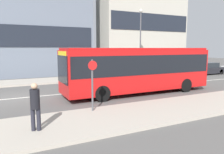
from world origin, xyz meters
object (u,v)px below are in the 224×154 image
(parked_car_1, at_px, (176,71))
(street_lamp, at_px, (140,36))
(pedestrian_near_stop, at_px, (35,104))
(parked_car_0, at_px, (137,73))
(bus_stop_sign, at_px, (92,81))
(parked_car_2, at_px, (207,69))
(city_bus, at_px, (138,67))

(parked_car_1, height_order, street_lamp, street_lamp)
(pedestrian_near_stop, bearing_deg, street_lamp, -115.04)
(parked_car_1, bearing_deg, street_lamp, 145.68)
(parked_car_0, height_order, bus_stop_sign, bus_stop_sign)
(pedestrian_near_stop, relative_size, street_lamp, 0.25)
(parked_car_2, bearing_deg, city_bus, -157.35)
(parked_car_0, bearing_deg, city_bus, -122.49)
(pedestrian_near_stop, bearing_deg, parked_car_0, -116.27)
(parked_car_2, bearing_deg, street_lamp, 166.87)
(city_bus, height_order, parked_car_0, city_bus)
(city_bus, xyz_separation_m, parked_car_1, (8.29, 5.36, -1.13))
(parked_car_0, bearing_deg, street_lamp, 51.20)
(street_lamp, bearing_deg, pedestrian_near_stop, -135.95)
(parked_car_1, height_order, bus_stop_sign, bus_stop_sign)
(city_bus, bearing_deg, parked_car_2, 27.69)
(bus_stop_sign, relative_size, street_lamp, 0.35)
(parked_car_1, bearing_deg, pedestrian_near_stop, -147.69)
(parked_car_1, xyz_separation_m, street_lamp, (-3.17, 2.17, 3.78))
(parked_car_0, relative_size, pedestrian_near_stop, 2.25)
(bus_stop_sign, bearing_deg, parked_car_0, 46.75)
(parked_car_0, distance_m, bus_stop_sign, 11.83)
(city_bus, height_order, parked_car_1, city_bus)
(city_bus, xyz_separation_m, street_lamp, (5.12, 7.52, 2.64))
(city_bus, relative_size, parked_car_1, 2.51)
(parked_car_0, bearing_deg, pedestrian_near_stop, -137.19)
(parked_car_1, distance_m, bus_stop_sign, 15.39)
(street_lamp, bearing_deg, city_bus, -124.26)
(pedestrian_near_stop, distance_m, street_lamp, 17.64)
(city_bus, xyz_separation_m, bus_stop_sign, (-4.56, -3.06, -0.23))
(parked_car_2, xyz_separation_m, street_lamp, (-8.28, 1.93, 3.79))
(parked_car_0, distance_m, street_lamp, 4.58)
(parked_car_0, bearing_deg, parked_car_2, 0.35)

